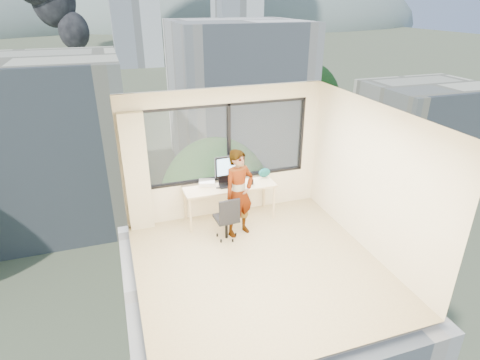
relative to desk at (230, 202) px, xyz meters
name	(u,v)px	position (x,y,z in m)	size (l,w,h in m)	color
floor	(259,266)	(0.00, -1.66, -0.38)	(4.00, 4.00, 0.01)	tan
ceiling	(262,115)	(0.00, -1.66, 2.23)	(4.00, 4.00, 0.01)	white
wall_front	(325,275)	(0.00, -3.66, 0.93)	(4.00, 0.01, 2.60)	beige
wall_left	(127,217)	(-2.00, -1.66, 0.93)	(0.01, 4.00, 2.60)	beige
wall_right	(371,180)	(2.00, -1.66, 0.93)	(0.01, 4.00, 2.60)	beige
window_wall	(226,142)	(0.05, 0.34, 1.15)	(3.30, 0.16, 1.55)	black
curtain	(137,173)	(-1.72, 0.22, 0.77)	(0.45, 0.14, 2.30)	#F5EBC0
desk	(230,202)	(0.00, 0.00, 0.00)	(1.80, 0.60, 0.75)	beige
chair	(226,217)	(-0.27, -0.67, 0.07)	(0.46, 0.46, 0.90)	black
person	(239,193)	(0.01, -0.58, 0.47)	(0.61, 0.40, 1.68)	#2D2D33
monitor	(230,170)	(0.03, 0.06, 0.68)	(0.60, 0.13, 0.60)	black
game_console	(207,183)	(-0.41, 0.18, 0.41)	(0.31, 0.26, 0.08)	white
laptop	(228,181)	(-0.04, -0.02, 0.48)	(0.33, 0.35, 0.22)	black
cellphone	(219,188)	(-0.23, -0.06, 0.38)	(0.11, 0.05, 0.01)	black
pen_cup	(252,182)	(0.43, -0.09, 0.43)	(0.08, 0.08, 0.10)	black
handbag	(264,173)	(0.80, 0.16, 0.47)	(0.25, 0.13, 0.19)	#0B453F
exterior_ground	(112,66)	(0.00, 118.34, -14.38)	(400.00, 400.00, 0.04)	#515B3D
near_bldg_a	(27,145)	(-9.00, 28.34, -7.38)	(16.00, 12.00, 14.00)	beige
near_bldg_b	(237,95)	(12.00, 36.34, -6.38)	(14.00, 13.00, 16.00)	white
near_bldg_c	(422,130)	(30.00, 26.34, -9.38)	(12.00, 10.00, 10.00)	beige
far_tower_b	(134,11)	(8.00, 118.34, 0.62)	(13.00, 13.00, 30.00)	silver
far_tower_c	(236,14)	(45.00, 138.34, -1.38)	(15.00, 15.00, 26.00)	silver
hill_b	(233,23)	(100.00, 318.34, -14.38)	(300.00, 220.00, 96.00)	slate
tree_b	(217,215)	(4.00, 16.34, -9.88)	(7.60, 7.60, 9.00)	#1A4316
tree_c	(306,110)	(22.00, 38.34, -9.38)	(8.40, 8.40, 10.00)	#1A4316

